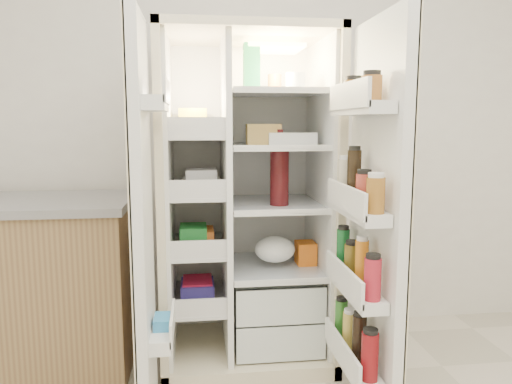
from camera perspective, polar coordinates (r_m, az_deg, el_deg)
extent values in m
cube|color=white|center=(3.04, 1.04, 8.66)|extent=(4.00, 0.02, 2.70)
cube|color=beige|center=(2.99, -1.85, 0.00)|extent=(0.92, 0.04, 1.80)
cube|color=beige|center=(2.65, -10.68, -1.16)|extent=(0.04, 0.70, 1.80)
cube|color=beige|center=(2.74, 8.00, -0.80)|extent=(0.04, 0.70, 1.80)
cube|color=beige|center=(2.67, -1.25, 18.01)|extent=(0.92, 0.70, 0.04)
cube|color=beige|center=(2.92, -1.14, -17.88)|extent=(0.92, 0.70, 0.08)
cube|color=white|center=(2.95, -1.79, 0.30)|extent=(0.84, 0.02, 1.68)
cube|color=white|center=(2.65, -10.05, -0.73)|extent=(0.02, 0.62, 1.68)
cube|color=white|center=(2.73, 7.40, -0.40)|extent=(0.02, 0.62, 1.68)
cube|color=white|center=(2.65, -3.56, -0.61)|extent=(0.03, 0.62, 1.68)
cube|color=silver|center=(2.86, 2.10, -15.26)|extent=(0.47, 0.52, 0.19)
cube|color=silver|center=(2.79, 2.12, -11.49)|extent=(0.47, 0.52, 0.19)
cube|color=#FFD18C|center=(2.73, 2.03, 16.52)|extent=(0.30, 0.30, 0.02)
cube|color=silver|center=(2.79, -6.71, -12.33)|extent=(0.28, 0.58, 0.02)
cube|color=silver|center=(2.70, -6.81, -6.35)|extent=(0.28, 0.58, 0.02)
cube|color=silver|center=(2.64, -6.92, -0.03)|extent=(0.28, 0.58, 0.02)
cube|color=silver|center=(2.61, -7.03, 6.49)|extent=(0.28, 0.58, 0.02)
cube|color=silver|center=(2.77, 2.07, -8.72)|extent=(0.49, 0.58, 0.01)
cube|color=silver|center=(2.69, 2.11, -1.35)|extent=(0.49, 0.58, 0.01)
cube|color=silver|center=(2.65, 2.14, 5.49)|extent=(0.49, 0.58, 0.02)
cube|color=silver|center=(2.65, 2.17, 11.54)|extent=(0.49, 0.58, 0.02)
cube|color=#EF2152|center=(2.77, -6.73, -11.16)|extent=(0.16, 0.20, 0.10)
cube|color=#248536|center=(2.68, -6.84, -4.90)|extent=(0.14, 0.18, 0.12)
cube|color=white|center=(2.63, -6.94, 0.94)|extent=(0.20, 0.22, 0.07)
cube|color=gold|center=(2.61, -7.06, 8.25)|extent=(0.15, 0.16, 0.14)
cube|color=#3F339B|center=(2.77, -6.72, -11.26)|extent=(0.18, 0.20, 0.09)
cube|color=#C15B22|center=(2.68, -6.83, -5.11)|extent=(0.14, 0.18, 0.10)
cube|color=silver|center=(2.63, -6.95, 1.48)|extent=(0.16, 0.16, 0.12)
sphere|color=orange|center=(2.80, -0.28, -17.17)|extent=(0.07, 0.07, 0.07)
sphere|color=orange|center=(2.85, 1.50, -16.73)|extent=(0.07, 0.07, 0.07)
sphere|color=orange|center=(2.83, 3.72, -16.93)|extent=(0.07, 0.07, 0.07)
sphere|color=orange|center=(2.93, 0.39, -15.96)|extent=(0.07, 0.07, 0.07)
ellipsoid|color=#467D29|center=(2.80, 2.05, -11.07)|extent=(0.26, 0.24, 0.11)
cylinder|color=#430E11|center=(2.57, 2.77, 1.89)|extent=(0.10, 0.10, 0.31)
cylinder|color=#833F0E|center=(2.66, 3.27, 0.45)|extent=(0.06, 0.06, 0.16)
cube|color=#268B4E|center=(2.60, -0.53, 14.46)|extent=(0.08, 0.08, 0.24)
cylinder|color=white|center=(2.61, 4.68, 12.77)|extent=(0.10, 0.10, 0.09)
cylinder|color=#AF6828|center=(2.71, 2.19, 12.65)|extent=(0.07, 0.07, 0.10)
cube|color=white|center=(2.59, 4.21, 6.28)|extent=(0.26, 0.11, 0.06)
cube|color=#B28E47|center=(2.58, 0.87, 6.80)|extent=(0.18, 0.10, 0.11)
ellipsoid|color=white|center=(2.71, 2.23, -7.37)|extent=(0.22, 0.20, 0.14)
cube|color=orange|center=(2.79, 5.85, -7.13)|extent=(0.11, 0.13, 0.13)
cube|color=white|center=(2.12, -13.20, -3.57)|extent=(0.05, 0.40, 1.72)
cube|color=beige|center=(2.12, -13.87, -3.58)|extent=(0.01, 0.40, 1.72)
cube|color=white|center=(2.27, -10.95, -16.03)|extent=(0.09, 0.32, 0.06)
cube|color=white|center=(2.07, -11.70, 10.12)|extent=(0.09, 0.32, 0.06)
cube|color=#338CCC|center=(2.25, -10.97, -15.34)|extent=(0.07, 0.12, 0.10)
cube|color=white|center=(2.16, 13.96, -3.37)|extent=(0.05, 0.58, 1.72)
cube|color=beige|center=(2.17, 14.58, -3.35)|extent=(0.01, 0.58, 1.72)
cube|color=white|center=(2.34, 11.35, -18.97)|extent=(0.11, 0.50, 0.05)
cube|color=white|center=(2.21, 11.60, -11.10)|extent=(0.11, 0.50, 0.05)
cube|color=white|center=(2.12, 11.86, -2.14)|extent=(0.11, 0.50, 0.05)
cube|color=white|center=(2.09, 12.21, 9.54)|extent=(0.11, 0.50, 0.05)
cylinder|color=maroon|center=(2.12, 13.24, -18.32)|extent=(0.07, 0.07, 0.20)
cylinder|color=black|center=(2.23, 12.04, -16.66)|extent=(0.06, 0.06, 0.22)
cylinder|color=gold|center=(2.35, 10.95, -15.83)|extent=(0.06, 0.06, 0.18)
cylinder|color=#2E7125|center=(2.46, 9.98, -14.53)|extent=(0.06, 0.06, 0.19)
cylinder|color=#AD1C2C|center=(2.00, 13.54, -9.94)|extent=(0.07, 0.07, 0.17)
cylinder|color=orange|center=(2.11, 12.31, -8.36)|extent=(0.06, 0.06, 0.21)
cylinder|color=brown|center=(2.23, 11.18, -8.06)|extent=(0.07, 0.07, 0.16)
cylinder|color=#155D28|center=(2.35, 10.19, -6.73)|extent=(0.06, 0.06, 0.20)
cylinder|color=#976021|center=(1.92, 13.88, -0.39)|extent=(0.07, 0.07, 0.14)
cylinder|color=#A5382A|center=(2.04, 12.58, 0.14)|extent=(0.07, 0.07, 0.14)
cylinder|color=black|center=(2.16, 11.46, 1.80)|extent=(0.06, 0.06, 0.23)
cylinder|color=beige|center=(2.28, 10.41, 1.54)|extent=(0.06, 0.06, 0.18)
cylinder|color=#995D26|center=(1.98, 13.44, 11.76)|extent=(0.08, 0.08, 0.10)
cylinder|color=#91591A|center=(2.19, 11.39, 11.46)|extent=(0.08, 0.08, 0.10)
cube|color=olive|center=(2.92, -26.87, -10.29)|extent=(1.24, 0.64, 0.89)
cube|color=gray|center=(2.82, -27.47, -1.26)|extent=(1.28, 0.68, 0.04)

